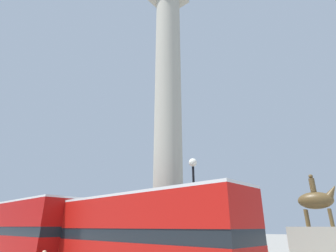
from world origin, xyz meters
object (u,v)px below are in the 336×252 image
object	(u,v)px
street_lamp	(194,200)
equestrian_statue	(324,245)
bus_b	(22,231)
monument_column	(168,131)
bus_a	(137,236)

from	to	relation	value
street_lamp	equestrian_statue	bearing A→B (deg)	53.63
bus_b	monument_column	bearing A→B (deg)	38.46
monument_column	equestrian_statue	world-z (taller)	monument_column
monument_column	equestrian_statue	size ratio (longest dim) A/B	4.13
bus_a	bus_b	xyz separation A→B (m)	(-10.99, -0.59, 0.12)
bus_b	street_lamp	world-z (taller)	street_lamp
monument_column	bus_b	xyz separation A→B (m)	(-8.34, -6.05, -7.29)
bus_b	street_lamp	bearing A→B (deg)	22.94
monument_column	bus_b	world-z (taller)	monument_column
monument_column	street_lamp	distance (m)	6.70
bus_a	equestrian_statue	size ratio (longest dim) A/B	1.91
monument_column	bus_a	distance (m)	9.58
bus_a	street_lamp	size ratio (longest dim) A/B	1.74
monument_column	bus_a	bearing A→B (deg)	-64.15
equestrian_statue	street_lamp	world-z (taller)	street_lamp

